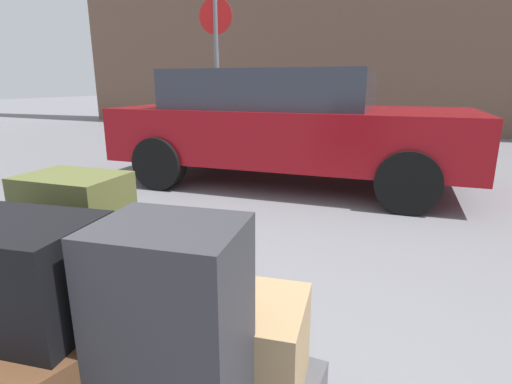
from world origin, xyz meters
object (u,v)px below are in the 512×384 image
at_px(duffel_bag_tan_center, 216,340).
at_px(duffel_bag_black_topmost_pile, 8,272).
at_px(suitcase_charcoal_front_right, 175,350).
at_px(suitcase_olive_rear_right, 82,265).
at_px(parked_car, 287,124).
at_px(no_parking_sign, 217,66).
at_px(duffel_bag_brown_stacked_top, 27,380).

bearing_deg(duffel_bag_tan_center, duffel_bag_black_topmost_pile, -141.85).
bearing_deg(suitcase_charcoal_front_right, suitcase_olive_rear_right, 146.92).
height_order(duffel_bag_black_topmost_pile, parked_car, parked_car).
bearing_deg(suitcase_olive_rear_right, duffel_bag_tan_center, -2.10).
relative_size(duffel_bag_black_topmost_pile, parked_car, 0.10).
relative_size(parked_car, no_parking_sign, 1.82).
relative_size(duffel_bag_brown_stacked_top, parked_car, 0.12).
bearing_deg(duffel_bag_tan_center, no_parking_sign, 109.78).
distance_m(duffel_bag_black_topmost_pile, parked_car, 4.38).
distance_m(duffel_bag_tan_center, suitcase_olive_rear_right, 0.54).
bearing_deg(duffel_bag_brown_stacked_top, duffel_bag_tan_center, 58.11).
xyz_separation_m(duffel_bag_brown_stacked_top, suitcase_charcoal_front_right, (0.40, 0.10, 0.14)).
xyz_separation_m(duffel_bag_brown_stacked_top, duffel_bag_tan_center, (0.35, 0.38, -0.03)).
height_order(duffel_bag_tan_center, suitcase_charcoal_front_right, suitcase_charcoal_front_right).
bearing_deg(suitcase_olive_rear_right, duffel_bag_brown_stacked_top, -70.57).
relative_size(suitcase_olive_rear_right, no_parking_sign, 0.26).
bearing_deg(suitcase_charcoal_front_right, duffel_bag_tan_center, 91.47).
height_order(duffel_bag_black_topmost_pile, no_parking_sign, no_parking_sign).
xyz_separation_m(suitcase_charcoal_front_right, suitcase_olive_rear_right, (-0.56, 0.25, 0.00)).
relative_size(duffel_bag_brown_stacked_top, suitcase_charcoal_front_right, 0.84).
distance_m(duffel_bag_black_topmost_pile, no_parking_sign, 5.34).
xyz_separation_m(duffel_bag_brown_stacked_top, parked_car, (-0.82, 4.30, 0.24)).
height_order(duffel_bag_tan_center, parked_car, parked_car).
xyz_separation_m(duffel_bag_tan_center, no_parking_sign, (-2.47, 4.48, 1.01)).
xyz_separation_m(duffel_bag_black_topmost_pile, parked_car, (-0.82, 4.30, -0.07)).
xyz_separation_m(duffel_bag_tan_center, suitcase_charcoal_front_right, (0.05, -0.28, 0.17)).
relative_size(duffel_bag_tan_center, parked_car, 0.12).
bearing_deg(no_parking_sign, suitcase_olive_rear_right, -66.49).
bearing_deg(duffel_bag_tan_center, suitcase_olive_rear_right, 173.52).
relative_size(duffel_bag_tan_center, duffel_bag_black_topmost_pile, 1.27).
bearing_deg(no_parking_sign, parked_car, -23.17).
distance_m(parked_car, no_parking_sign, 1.60).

